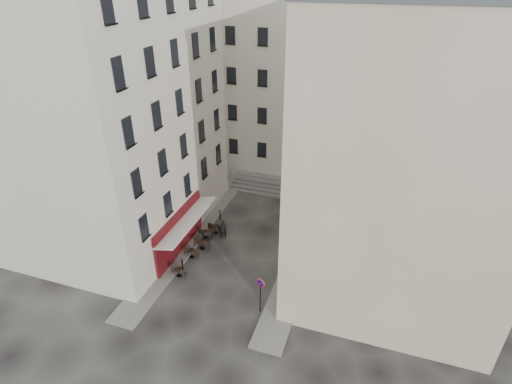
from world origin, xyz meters
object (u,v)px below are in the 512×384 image
at_px(bistro_table_a, 179,272).
at_px(pedestrian, 223,229).
at_px(bistro_table_b, 191,253).
at_px(no_parking_sign, 260,289).

bearing_deg(bistro_table_a, pedestrian, 76.97).
bearing_deg(bistro_table_b, bistro_table_a, -87.47).
bearing_deg(pedestrian, bistro_table_a, 45.93).
height_order(no_parking_sign, bistro_table_b, no_parking_sign).
bearing_deg(no_parking_sign, bistro_table_a, -174.03).
distance_m(bistro_table_a, bistro_table_b, 2.19).
bearing_deg(bistro_table_a, no_parking_sign, -11.92).
bearing_deg(bistro_table_b, pedestrian, 66.79).
xyz_separation_m(bistro_table_a, bistro_table_b, (-0.10, 2.19, 0.02)).
distance_m(bistro_table_a, pedestrian, 5.41).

